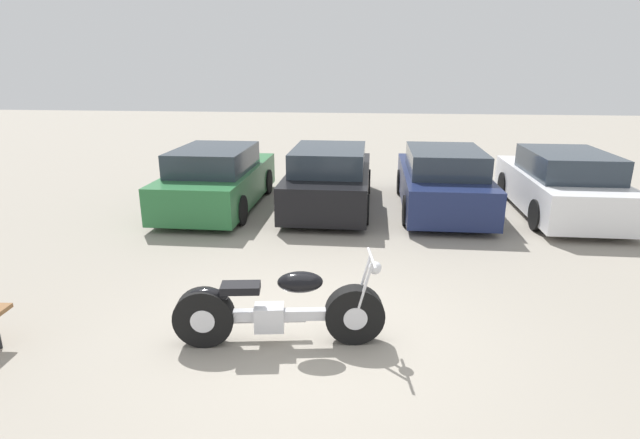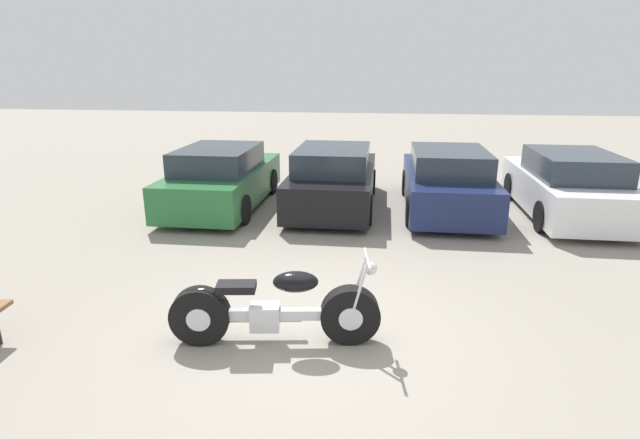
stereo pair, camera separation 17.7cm
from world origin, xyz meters
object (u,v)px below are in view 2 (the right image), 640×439
at_px(motorcycle, 272,310).
at_px(parked_car_white, 567,186).
at_px(parked_car_green, 222,179).
at_px(parked_car_navy, 447,182).
at_px(parked_car_black, 334,179).

bearing_deg(motorcycle, parked_car_white, 49.19).
relative_size(motorcycle, parked_car_white, 0.57).
height_order(parked_car_green, parked_car_navy, same).
relative_size(parked_car_black, parked_car_navy, 1.00).
xyz_separation_m(motorcycle, parked_car_navy, (2.61, 6.02, 0.23)).
bearing_deg(parked_car_green, motorcycle, -66.81).
bearing_deg(motorcycle, parked_car_navy, 66.53).
distance_m(motorcycle, parked_car_white, 7.86).
distance_m(parked_car_black, parked_car_white, 5.04).
height_order(motorcycle, parked_car_green, parked_car_green).
bearing_deg(parked_car_black, parked_car_green, -173.47).
height_order(parked_car_green, parked_car_black, same).
bearing_deg(parked_car_white, parked_car_green, -177.89).
relative_size(parked_car_green, parked_car_white, 1.00).
bearing_deg(parked_car_green, parked_car_white, 2.11).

